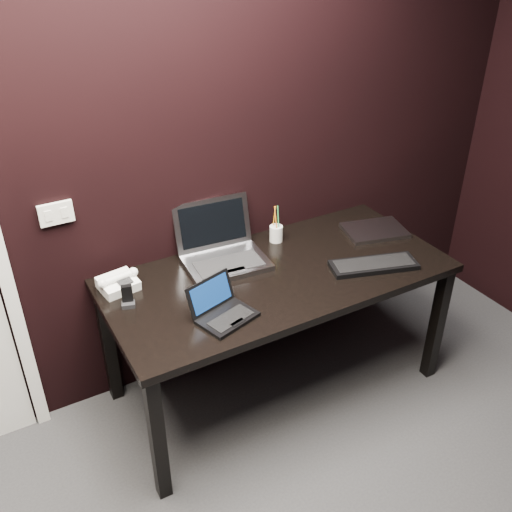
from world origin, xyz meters
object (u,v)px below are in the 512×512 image
ext_keyboard (374,265)px  desk_phone (118,283)px  silver_laptop (223,252)px  closed_laptop (375,230)px  netbook (223,311)px  pen_cup (276,233)px  desk (278,285)px  mobile_phone (128,298)px

ext_keyboard → desk_phone: size_ratio=2.22×
silver_laptop → closed_laptop: (0.87, -0.14, -0.04)m
netbook → closed_laptop: 1.11m
silver_laptop → pen_cup: bearing=7.6°
desk → silver_laptop: size_ratio=3.93×
silver_laptop → mobile_phone: silver_laptop is taller
desk → desk_phone: bearing=161.9°
ext_keyboard → desk: bearing=156.2°
silver_laptop → ext_keyboard: size_ratio=0.94×
silver_laptop → closed_laptop: size_ratio=1.15×
closed_laptop → mobile_phone: 1.41m
desk → desk_phone: 0.78m
ext_keyboard → pen_cup: bearing=121.4°
desk → ext_keyboard: (0.44, -0.19, 0.09)m
silver_laptop → mobile_phone: bearing=-166.0°
ext_keyboard → mobile_phone: bearing=166.2°
closed_laptop → pen_cup: 0.56m
desk → pen_cup: size_ratio=8.19×
closed_laptop → pen_cup: (-0.53, 0.18, 0.04)m
mobile_phone → netbook: bearing=-40.5°
netbook → desk_phone: size_ratio=1.43×
pen_cup → desk_phone: bearing=-177.7°
closed_laptop → mobile_phone: bearing=179.8°
ext_keyboard → closed_laptop: (0.24, 0.28, -0.00)m
netbook → ext_keyboard: size_ratio=0.64×
silver_laptop → desk_phone: size_ratio=2.09×
desk → pen_cup: (0.15, 0.27, 0.13)m
desk_phone → pen_cup: bearing=2.3°
ext_keyboard → pen_cup: 0.55m
netbook → desk_phone: 0.54m
netbook → pen_cup: 0.72m
desk → netbook: (-0.40, -0.19, 0.11)m
mobile_phone → closed_laptop: bearing=-0.2°
netbook → desk: bearing=25.4°
silver_laptop → ext_keyboard: bearing=-33.9°
desk → mobile_phone: mobile_phone is taller
silver_laptop → ext_keyboard: (0.63, -0.42, -0.04)m
mobile_phone → pen_cup: (0.88, 0.18, 0.01)m
ext_keyboard → desk_phone: 1.24m
netbook → desk_phone: netbook is taller
ext_keyboard → mobile_phone: size_ratio=4.50×
silver_laptop → closed_laptop: 0.88m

